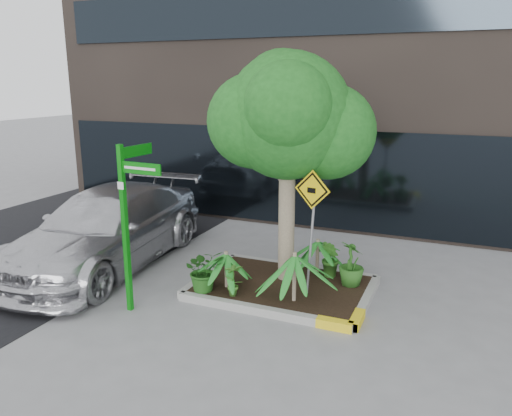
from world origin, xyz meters
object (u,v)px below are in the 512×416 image
at_px(tree, 288,116).
at_px(street_sign_post, 129,210).
at_px(parked_car, 107,228).
at_px(cattle_sign, 312,211).

height_order(tree, street_sign_post, tree).
distance_m(parked_car, street_sign_post, 2.67).
relative_size(tree, street_sign_post, 1.54).
bearing_deg(street_sign_post, cattle_sign, 34.11).
bearing_deg(tree, cattle_sign, -37.05).
height_order(tree, cattle_sign, tree).
distance_m(tree, street_sign_post, 3.30).
bearing_deg(cattle_sign, street_sign_post, -136.28).
distance_m(street_sign_post, cattle_sign, 3.16).
relative_size(tree, cattle_sign, 1.99).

